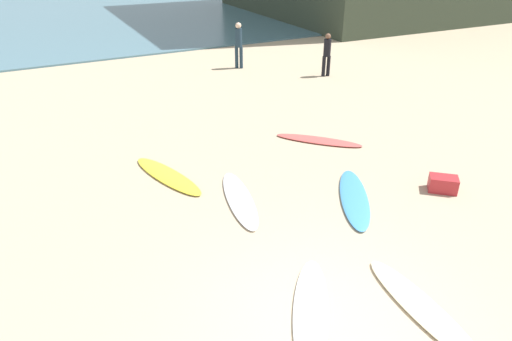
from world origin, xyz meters
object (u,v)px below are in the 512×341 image
(surfboard_0, at_px, (168,176))
(beachgoer_mid, at_px, (327,53))
(beach_cooler, at_px, (443,184))
(surfboard_4, at_px, (311,310))
(surfboard_5, at_px, (423,308))
(surfboard_2, at_px, (319,140))
(surfboard_1, at_px, (354,198))
(surfboard_3, at_px, (239,199))
(beachgoer_near, at_px, (239,43))

(surfboard_0, relative_size, beachgoer_mid, 1.51)
(surfboard_0, height_order, beachgoer_mid, beachgoer_mid)
(beach_cooler, bearing_deg, beachgoer_mid, 70.25)
(surfboard_4, height_order, surfboard_5, surfboard_5)
(surfboard_0, distance_m, beach_cooler, 6.20)
(surfboard_2, height_order, surfboard_5, surfboard_5)
(surfboard_0, relative_size, surfboard_5, 1.02)
(surfboard_1, relative_size, surfboard_3, 1.03)
(beachgoer_mid, bearing_deg, surfboard_3, -124.29)
(surfboard_1, bearing_deg, surfboard_0, -9.22)
(surfboard_5, height_order, beachgoer_mid, beachgoer_mid)
(surfboard_3, distance_m, beachgoer_near, 10.82)
(surfboard_0, bearing_deg, surfboard_3, 105.20)
(surfboard_0, distance_m, surfboard_5, 6.24)
(surfboard_2, relative_size, beach_cooler, 4.00)
(beachgoer_near, bearing_deg, beachgoer_mid, -3.64)
(surfboard_2, bearing_deg, surfboard_0, -42.05)
(surfboard_5, xyz_separation_m, beachgoer_near, (3.74, 13.84, 1.00))
(surfboard_3, relative_size, beachgoer_mid, 1.48)
(surfboard_4, bearing_deg, surfboard_0, -49.05)
(surfboard_4, xyz_separation_m, beachgoer_mid, (7.73, 10.36, 0.88))
(surfboard_5, bearing_deg, surfboard_4, -22.61)
(surfboard_0, relative_size, surfboard_4, 1.06)
(surfboard_4, bearing_deg, surfboard_2, -90.98)
(surfboard_3, bearing_deg, surfboard_1, 166.31)
(surfboard_4, bearing_deg, beach_cooler, -124.99)
(surfboard_1, xyz_separation_m, beach_cooler, (1.95, -0.61, 0.13))
(surfboard_5, height_order, beach_cooler, beach_cooler)
(surfboard_1, bearing_deg, surfboard_5, 101.77)
(surfboard_3, relative_size, beachgoer_near, 1.32)
(surfboard_1, relative_size, surfboard_2, 1.06)
(surfboard_0, height_order, beachgoer_near, beachgoer_near)
(surfboard_5, bearing_deg, beachgoer_mid, -114.96)
(surfboard_5, distance_m, beach_cooler, 3.95)
(beachgoer_mid, bearing_deg, surfboard_1, -110.24)
(surfboard_0, xyz_separation_m, surfboard_2, (4.29, 0.03, -0.00))
(surfboard_3, distance_m, beach_cooler, 4.48)
(surfboard_4, relative_size, surfboard_5, 0.96)
(beachgoer_mid, bearing_deg, surfboard_2, -115.50)
(surfboard_0, bearing_deg, surfboard_4, 80.77)
(surfboard_5, xyz_separation_m, beachgoer_mid, (6.23, 11.12, 0.88))
(surfboard_1, bearing_deg, beachgoer_near, -70.82)
(surfboard_0, bearing_deg, beach_cooler, 130.91)
(surfboard_2, height_order, beachgoer_near, beachgoer_near)
(surfboard_4, relative_size, beachgoer_near, 1.27)
(surfboard_4, relative_size, beach_cooler, 3.97)
(surfboard_4, bearing_deg, beachgoer_near, -76.73)
(surfboard_3, relative_size, beach_cooler, 4.12)
(surfboard_2, bearing_deg, beach_cooler, 61.14)
(beach_cooler, bearing_deg, surfboard_0, 145.98)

